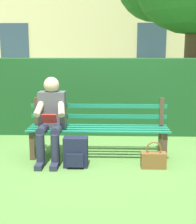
{
  "coord_description": "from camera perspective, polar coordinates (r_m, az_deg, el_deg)",
  "views": [
    {
      "loc": [
        -0.14,
        4.37,
        1.53
      ],
      "look_at": [
        0.0,
        0.1,
        0.69
      ],
      "focal_mm": 49.95,
      "sensor_mm": 36.0,
      "label": 1
    }
  ],
  "objects": [
    {
      "name": "handbag",
      "position": [
        4.24,
        10.11,
        -8.52
      ],
      "size": [
        0.33,
        0.14,
        0.36
      ],
      "color": "brown",
      "rests_on": "ground"
    },
    {
      "name": "building_facade",
      "position": [
        11.62,
        -2.26,
        19.27
      ],
      "size": [
        8.59,
        3.1,
        6.38
      ],
      "color": "beige",
      "rests_on": "ground"
    },
    {
      "name": "person_seated",
      "position": [
        4.44,
        -8.59,
        -0.86
      ],
      "size": [
        0.44,
        0.73,
        1.17
      ],
      "color": "#4C4C51",
      "rests_on": "ground"
    },
    {
      "name": "hedge_backdrop",
      "position": [
        5.92,
        4.27,
        3.3
      ],
      "size": [
        5.85,
        0.76,
        1.5
      ],
      "color": "#19471E",
      "rests_on": "ground"
    },
    {
      "name": "ground",
      "position": [
        4.63,
        0.04,
        -8.18
      ],
      "size": [
        60.0,
        60.0,
        0.0
      ],
      "primitive_type": "plane",
      "color": "#517F38"
    },
    {
      "name": "backpack",
      "position": [
        4.2,
        -4.1,
        -7.4
      ],
      "size": [
        0.32,
        0.24,
        0.41
      ],
      "color": "#191E33",
      "rests_on": "ground"
    },
    {
      "name": "park_bench",
      "position": [
        4.56,
        0.07,
        -2.89
      ],
      "size": [
        2.03,
        0.45,
        0.85
      ],
      "color": "#4C3828",
      "rests_on": "ground"
    }
  ]
}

